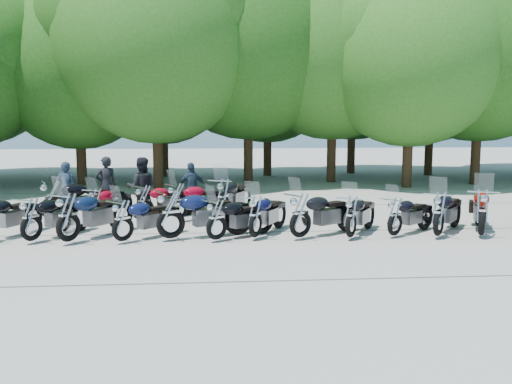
{
  "coord_description": "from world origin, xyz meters",
  "views": [
    {
      "loc": [
        -1.13,
        -12.85,
        3.02
      ],
      "look_at": [
        0.0,
        1.5,
        1.1
      ],
      "focal_mm": 38.0,
      "sensor_mm": 36.0,
      "label": 1
    }
  ],
  "objects": [
    {
      "name": "motorcycle_17",
      "position": [
        -0.85,
        3.31,
        0.72
      ],
      "size": [
        1.74,
        2.63,
        1.44
      ],
      "primitive_type": null,
      "rotation": [
        0.0,
        0.0,
        2.72
      ],
      "color": "black",
      "rests_on": "ground"
    },
    {
      "name": "rider_1",
      "position": [
        -3.36,
        4.0,
        0.94
      ],
      "size": [
        0.96,
        0.77,
        1.88
      ],
      "primitive_type": "imported",
      "rotation": [
        0.0,
        0.0,
        3.2
      ],
      "color": "black",
      "rests_on": "ground"
    },
    {
      "name": "tree_11",
      "position": [
        -3.76,
        16.43,
        5.49
      ],
      "size": [
        7.56,
        7.56,
        9.28
      ],
      "color": "#3A2614",
      "rests_on": "ground"
    },
    {
      "name": "motorcycle_14",
      "position": [
        -4.6,
        3.21,
        0.58
      ],
      "size": [
        1.45,
        2.1,
        1.15
      ],
      "primitive_type": null,
      "rotation": [
        0.0,
        0.0,
        2.69
      ],
      "color": "maroon",
      "rests_on": "ground"
    },
    {
      "name": "motorcycle_7",
      "position": [
        1.05,
        0.47,
        0.68
      ],
      "size": [
        2.41,
        1.89,
        1.35
      ],
      "primitive_type": null,
      "rotation": [
        0.0,
        0.0,
        2.13
      ],
      "color": "black",
      "rests_on": "ground"
    },
    {
      "name": "motorcycle_13",
      "position": [
        -5.86,
        3.33,
        0.72
      ],
      "size": [
        2.64,
        1.7,
        1.44
      ],
      "primitive_type": null,
      "rotation": [
        0.0,
        0.0,
        1.97
      ],
      "color": "black",
      "rests_on": "ground"
    },
    {
      "name": "tree_10",
      "position": [
        -8.29,
        16.97,
        5.66
      ],
      "size": [
        7.78,
        7.78,
        9.55
      ],
      "color": "#3A2614",
      "rests_on": "ground"
    },
    {
      "name": "motorcycle_2",
      "position": [
        -4.67,
        0.43,
        0.71
      ],
      "size": [
        2.03,
        2.52,
        1.42
      ],
      "primitive_type": null,
      "rotation": [
        0.0,
        0.0,
        2.55
      ],
      "color": "#0B1734",
      "rests_on": "ground"
    },
    {
      "name": "motorcycle_11",
      "position": [
        5.74,
        0.35,
        0.71
      ],
      "size": [
        1.75,
        2.61,
        1.43
      ],
      "primitive_type": null,
      "rotation": [
        0.0,
        0.0,
        2.71
      ],
      "color": "#8A0D05",
      "rests_on": "ground"
    },
    {
      "name": "motorcycle_1",
      "position": [
        -5.61,
        0.6,
        0.64
      ],
      "size": [
        1.74,
        2.32,
        1.29
      ],
      "primitive_type": null,
      "rotation": [
        0.0,
        0.0,
        2.62
      ],
      "color": "black",
      "rests_on": "ground"
    },
    {
      "name": "rider_3",
      "position": [
        -4.61,
        4.9,
        0.93
      ],
      "size": [
        0.79,
        0.65,
        1.86
      ],
      "primitive_type": "imported",
      "rotation": [
        0.0,
        0.0,
        3.49
      ],
      "color": "black",
      "rests_on": "ground"
    },
    {
      "name": "motorcycle_9",
      "position": [
        3.51,
        0.53,
        0.59
      ],
      "size": [
        2.02,
        1.79,
        1.18
      ],
      "primitive_type": null,
      "rotation": [
        0.0,
        0.0,
        2.24
      ],
      "color": "black",
      "rests_on": "ground"
    },
    {
      "name": "rider_2",
      "position": [
        -1.84,
        4.68,
        0.83
      ],
      "size": [
        1.05,
        0.7,
        1.66
      ],
      "primitive_type": "imported",
      "rotation": [
        0.0,
        0.0,
        3.48
      ],
      "color": "#223347",
      "rests_on": "ground"
    },
    {
      "name": "motorcycle_5",
      "position": [
        -1.07,
        0.4,
        0.6
      ],
      "size": [
        2.11,
        1.79,
        1.21
      ],
      "primitive_type": null,
      "rotation": [
        0.0,
        0.0,
        2.2
      ],
      "color": "black",
      "rests_on": "ground"
    },
    {
      "name": "motorcycle_3",
      "position": [
        -3.37,
        0.42,
        0.61
      ],
      "size": [
        1.99,
        1.99,
        1.22
      ],
      "primitive_type": null,
      "rotation": [
        0.0,
        0.0,
        2.36
      ],
      "color": "#0E153E",
      "rests_on": "ground"
    },
    {
      "name": "ground",
      "position": [
        0.0,
        0.0,
        0.0
      ],
      "size": [
        90.0,
        90.0,
        0.0
      ],
      "primitive_type": "plane",
      "color": "gray",
      "rests_on": "ground"
    },
    {
      "name": "motorcycle_4",
      "position": [
        -2.21,
        0.58,
        0.72
      ],
      "size": [
        2.67,
        1.64,
        1.45
      ],
      "primitive_type": null,
      "rotation": [
        0.0,
        0.0,
        1.93
      ],
      "color": "#0D1539",
      "rests_on": "ground"
    },
    {
      "name": "tree_14",
      "position": [
        10.68,
        16.09,
        5.83
      ],
      "size": [
        8.02,
        8.02,
        9.84
      ],
      "color": "#3A2614",
      "rests_on": "ground"
    },
    {
      "name": "tree_6",
      "position": [
        7.55,
        10.82,
        5.81
      ],
      "size": [
        8.0,
        8.0,
        9.82
      ],
      "color": "#3A2614",
      "rests_on": "ground"
    },
    {
      "name": "tree_13",
      "position": [
        6.69,
        17.47,
        6.04
      ],
      "size": [
        8.31,
        8.31,
        10.2
      ],
      "color": "#3A2614",
      "rests_on": "ground"
    },
    {
      "name": "motorcycle_10",
      "position": [
        4.6,
        0.36,
        0.68
      ],
      "size": [
        2.04,
        2.34,
        1.35
      ],
      "primitive_type": null,
      "rotation": [
        0.0,
        0.0,
        2.48
      ],
      "color": "black",
      "rests_on": "ground"
    },
    {
      "name": "tree_4",
      "position": [
        0.54,
        13.09,
        6.64
      ],
      "size": [
        9.13,
        9.13,
        11.2
      ],
      "color": "#3A2614",
      "rests_on": "ground"
    },
    {
      "name": "tree_5",
      "position": [
        4.61,
        13.2,
        6.57
      ],
      "size": [
        9.04,
        9.04,
        11.1
      ],
      "color": "#3A2614",
      "rests_on": "ground"
    },
    {
      "name": "tree_2",
      "position": [
        -7.25,
        12.84,
        5.31
      ],
      "size": [
        7.31,
        7.31,
        8.97
      ],
      "color": "#3A2614",
      "rests_on": "ground"
    },
    {
      "name": "motorcycle_16",
      "position": [
        -2.2,
        3.09,
        0.66
      ],
      "size": [
        2.35,
        1.86,
        1.32
      ],
      "primitive_type": null,
      "rotation": [
        0.0,
        0.0,
        2.14
      ],
      "color": "maroon",
      "rests_on": "ground"
    },
    {
      "name": "tree_12",
      "position": [
        1.8,
        16.47,
        5.72
      ],
      "size": [
        7.88,
        7.88,
        9.67
      ],
      "color": "#3A2614",
      "rests_on": "ground"
    },
    {
      "name": "motorcycle_6",
      "position": [
        -0.09,
        0.59,
        0.64
      ],
      "size": [
        1.69,
        2.3,
        1.27
      ],
      "primitive_type": null,
      "rotation": [
        0.0,
        0.0,
        2.64
      ],
      "color": "black",
      "rests_on": "ground"
    },
    {
      "name": "tree_3",
      "position": [
        -3.57,
        11.24,
        6.32
      ],
      "size": [
        8.7,
        8.7,
        10.67
      ],
      "color": "#3A2614",
      "rests_on": "ground"
    },
    {
      "name": "motorcycle_8",
      "position": [
        2.33,
        0.39,
        0.63
      ],
      "size": [
        1.76,
        2.25,
        1.26
      ],
      "primitive_type": null,
      "rotation": [
        0.0,
        0.0,
        2.58
      ],
      "color": "black",
      "rests_on": "ground"
    },
    {
      "name": "tree_7",
      "position": [
        11.2,
        11.78,
        6.39
      ],
      "size": [
        8.79,
        8.79,
        10.79
      ],
      "color": "#3A2614",
      "rests_on": "ground"
    },
    {
      "name": "motorcycle_15",
      "position": [
        -3.19,
        3.28,
        0.62
      ],
      "size": [
        2.13,
        1.91,
        1.24
      ],
      "primitive_type": null,
      "rotation": [
        0.0,
        0.0,
        2.26
      ],
      "color": "maroon",
      "rests_on": "ground"
    },
    {
      "name": "rider_0",
      "position": [
        -5.74,
        4.38,
        0.87
      ],
      "size": [
        0.66,
        0.45,
        1.74
      ],
      "primitive_type": "imported",
      "rotation": [
        0.0,
        0.0,
        3.08
      ],
      "color": "#1E2C3F",
      "rests_on": "ground"
    }
  ]
}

